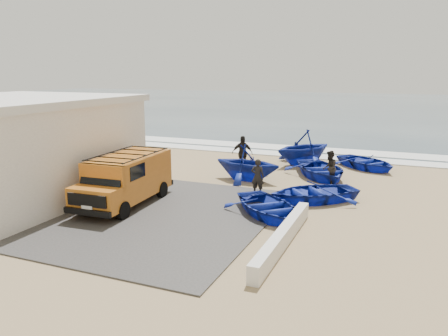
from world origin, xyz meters
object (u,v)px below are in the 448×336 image
(parapet, at_px, (283,237))
(boat_far_right, at_px, (366,162))
(boat_mid_right, at_px, (321,169))
(fisherman_front, at_px, (258,177))
(fisherman_back, at_px, (242,153))
(boat_near_left, at_px, (268,206))
(van, at_px, (126,178))
(boat_near_right, at_px, (313,192))
(boat_mid_left, at_px, (247,163))
(building, at_px, (10,147))
(fisherman_middle, at_px, (329,168))
(boat_far_left, at_px, (304,147))

(parapet, distance_m, boat_far_right, 12.62)
(boat_mid_right, xyz_separation_m, fisherman_front, (-2.03, -4.24, 0.37))
(fisherman_front, height_order, fisherman_back, fisherman_back)
(boat_near_left, xyz_separation_m, fisherman_front, (-1.29, 2.70, 0.42))
(van, distance_m, boat_near_left, 5.90)
(boat_near_right, distance_m, fisherman_back, 6.53)
(van, xyz_separation_m, boat_mid_right, (6.54, 7.72, -0.69))
(parapet, distance_m, van, 7.34)
(van, distance_m, boat_mid_left, 6.61)
(boat_near_left, xyz_separation_m, boat_mid_left, (-2.60, 4.99, 0.52))
(parapet, relative_size, boat_mid_left, 1.74)
(boat_mid_right, bearing_deg, van, -161.92)
(boat_mid_left, bearing_deg, boat_near_right, -114.37)
(building, height_order, van, building)
(boat_near_right, relative_size, fisherman_middle, 2.26)
(fisherman_front, bearing_deg, boat_near_right, 174.88)
(boat_near_left, xyz_separation_m, fisherman_back, (-3.60, 7.00, 0.58))
(boat_mid_right, bearing_deg, fisherman_front, -147.25)
(parapet, bearing_deg, building, 175.42)
(parapet, relative_size, fisherman_middle, 3.55)
(boat_far_left, xyz_separation_m, boat_far_right, (3.54, 0.15, -0.64))
(parapet, relative_size, fisherman_front, 3.71)
(boat_mid_right, bearing_deg, boat_far_left, 86.30)
(van, relative_size, boat_far_right, 1.32)
(boat_near_right, distance_m, boat_far_left, 7.58)
(boat_near_right, bearing_deg, boat_far_right, 130.66)
(parapet, xyz_separation_m, boat_far_left, (-2.10, 12.39, 0.76))
(boat_far_left, bearing_deg, boat_far_right, 36.19)
(boat_near_left, distance_m, boat_far_right, 10.39)
(parapet, distance_m, boat_near_left, 2.82)
(van, relative_size, boat_near_right, 1.31)
(building, xyz_separation_m, boat_mid_right, (11.96, 8.44, -1.72))
(boat_near_left, relative_size, boat_far_left, 0.96)
(fisherman_middle, bearing_deg, boat_near_left, -15.59)
(boat_near_left, distance_m, boat_near_right, 2.86)
(boat_mid_left, bearing_deg, fisherman_front, -142.45)
(fisherman_front, bearing_deg, fisherman_middle, -136.07)
(fisherman_middle, bearing_deg, fisherman_back, -107.77)
(van, bearing_deg, fisherman_back, 71.19)
(boat_near_left, bearing_deg, fisherman_middle, 33.71)
(parapet, height_order, fisherman_middle, fisherman_middle)
(boat_near_left, bearing_deg, boat_far_right, 32.56)
(building, xyz_separation_m, fisherman_middle, (12.61, 7.06, -1.32))
(boat_near_right, xyz_separation_m, fisherman_back, (-4.80, 4.40, 0.57))
(boat_mid_left, distance_m, boat_far_left, 5.20)
(boat_near_left, bearing_deg, boat_near_right, 22.99)
(boat_mid_left, height_order, boat_far_left, boat_far_left)
(boat_near_left, bearing_deg, boat_mid_right, 41.63)
(parapet, xyz_separation_m, van, (-7.08, 1.73, 0.86))
(boat_near_right, bearing_deg, fisherman_back, -170.30)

